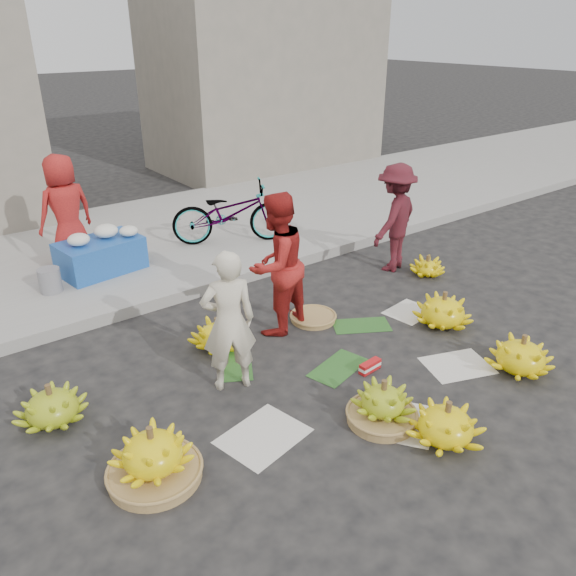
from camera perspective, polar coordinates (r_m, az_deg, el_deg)
ground at (r=5.94m, az=4.56°, el=-6.93°), size 80.00×80.00×0.00m
curb at (r=7.49m, az=-6.55°, el=0.78°), size 40.00×0.25×0.15m
sidewalk at (r=9.24m, az=-13.29°, el=5.00°), size 40.00×4.00×0.12m
building_right at (r=13.90m, az=-2.52°, el=22.54°), size 5.00×3.00×5.00m
newspaper_scatter at (r=5.47m, az=10.16°, el=-10.39°), size 3.20×1.80×0.00m
banana_leaves at (r=6.01m, az=2.58°, el=-6.40°), size 2.00×1.00×0.00m
banana_bunch_0 at (r=4.52m, az=-13.56°, el=-16.29°), size 0.71×0.71×0.48m
banana_bunch_1 at (r=5.02m, az=9.59°, el=-11.58°), size 0.60×0.60×0.42m
banana_bunch_2 at (r=4.93m, az=15.77°, el=-13.13°), size 0.80×0.80×0.39m
banana_bunch_3 at (r=6.06m, az=22.60°, el=-6.29°), size 0.74×0.74×0.41m
banana_bunch_4 at (r=6.66m, az=15.48°, el=-2.18°), size 0.73×0.73×0.42m
banana_bunch_5 at (r=7.98m, az=13.96°, el=2.11°), size 0.56×0.56×0.29m
banana_bunch_6 at (r=5.36m, az=-22.87°, el=-10.95°), size 0.73×0.73×0.38m
banana_bunch_7 at (r=6.05m, az=-7.18°, el=-4.71°), size 0.66×0.66×0.36m
basket_spare at (r=6.60m, az=2.57°, el=-3.03°), size 0.57×0.57×0.06m
incense_stack at (r=5.72m, az=8.34°, el=-7.85°), size 0.26×0.10×0.10m
vendor_cream at (r=5.16m, az=-6.05°, el=-3.42°), size 0.59×0.48×1.39m
vendor_red at (r=6.07m, az=-1.20°, el=2.39°), size 0.90×0.78×1.59m
man_striped at (r=7.87m, az=10.79°, el=7.00°), size 1.09×0.83×1.50m
flower_table at (r=7.93m, az=-18.48°, el=3.35°), size 1.13×0.80×0.61m
grey_bucket at (r=7.56m, az=-23.03°, el=0.72°), size 0.27×0.27×0.31m
flower_vendor at (r=8.15m, az=-21.64°, el=7.28°), size 0.82×0.60×1.53m
bicycle at (r=8.55m, az=-5.84°, el=7.60°), size 1.33×1.85×0.93m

